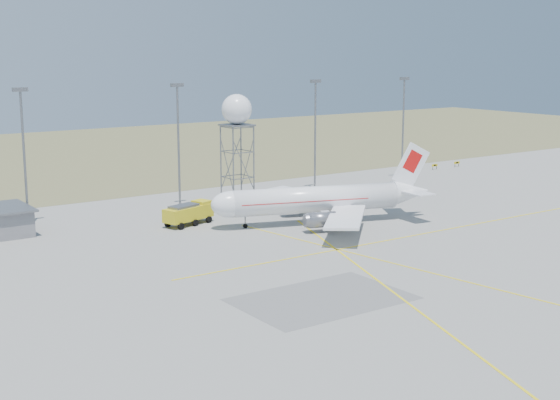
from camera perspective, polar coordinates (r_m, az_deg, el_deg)
grass_strip at (r=200.70m, az=-14.64°, el=3.21°), size 400.00×120.00×0.03m
mast_a at (r=118.54m, az=-18.25°, el=3.75°), size 2.20×0.50×20.50m
mast_b at (r=127.88m, az=-7.45°, el=4.70°), size 2.20×0.50×20.50m
mast_c at (r=142.89m, az=2.59°, el=5.42°), size 2.20×0.50×20.50m
mast_d at (r=157.19m, az=9.01°, el=5.80°), size 2.20×0.50×20.50m
taxi_sign_near at (r=173.67m, az=11.25°, el=2.49°), size 1.60×0.17×1.20m
taxi_sign_far at (r=178.74m, az=12.81°, el=2.66°), size 1.60×0.17×1.20m
airliner_main at (r=117.03m, az=2.84°, el=0.02°), size 34.04×32.16×11.83m
radar_tower at (r=132.63m, az=-3.16°, el=4.25°), size 5.10×5.10×18.47m
fire_truck at (r=117.29m, az=-6.64°, el=-1.04°), size 8.63×5.11×3.28m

